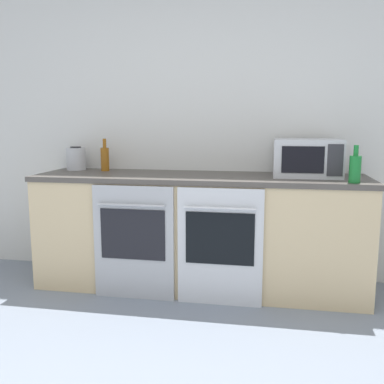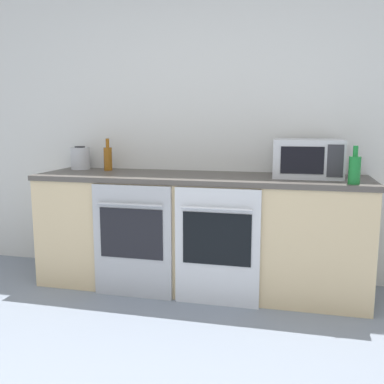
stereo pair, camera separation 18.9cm
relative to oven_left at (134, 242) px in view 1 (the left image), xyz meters
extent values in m
cube|color=silver|center=(0.44, 0.70, 0.86)|extent=(10.00, 0.06, 2.60)
cube|color=#D1B789|center=(0.44, 0.34, 0.00)|extent=(2.59, 0.66, 0.88)
cube|color=#4C4742|center=(0.44, 0.34, 0.45)|extent=(2.61, 0.68, 0.04)
cube|color=#A8AAAF|center=(0.00, 0.00, -0.01)|extent=(0.62, 0.03, 0.87)
cube|color=black|center=(0.00, -0.02, 0.06)|extent=(0.50, 0.01, 0.38)
cylinder|color=#A8AAAF|center=(0.00, -0.04, 0.29)|extent=(0.51, 0.02, 0.02)
cube|color=silver|center=(0.65, 0.00, -0.01)|extent=(0.62, 0.03, 0.87)
cube|color=black|center=(0.65, -0.02, 0.06)|extent=(0.50, 0.01, 0.38)
cylinder|color=silver|center=(0.65, -0.04, 0.29)|extent=(0.51, 0.02, 0.02)
cube|color=#B7BABF|center=(1.27, 0.43, 0.62)|extent=(0.51, 0.40, 0.29)
cube|color=black|center=(1.23, 0.22, 0.62)|extent=(0.30, 0.01, 0.20)
cube|color=#2D2D33|center=(1.45, 0.22, 0.62)|extent=(0.11, 0.01, 0.23)
cylinder|color=#19722D|center=(1.57, 0.10, 0.57)|extent=(0.08, 0.08, 0.19)
cylinder|color=#19722D|center=(1.57, 0.10, 0.70)|extent=(0.03, 0.03, 0.07)
cylinder|color=#8C5114|center=(-0.40, 0.50, 0.57)|extent=(0.07, 0.07, 0.20)
cylinder|color=#8C5114|center=(-0.40, 0.50, 0.71)|extent=(0.03, 0.03, 0.08)
cylinder|color=#B7BABF|center=(-0.69, 0.54, 0.57)|extent=(0.17, 0.17, 0.19)
cylinder|color=#262628|center=(-0.69, 0.54, 0.67)|extent=(0.09, 0.09, 0.01)
camera|label=1|loc=(0.98, -2.98, 0.88)|focal=40.00mm
camera|label=2|loc=(1.17, -2.94, 0.88)|focal=40.00mm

